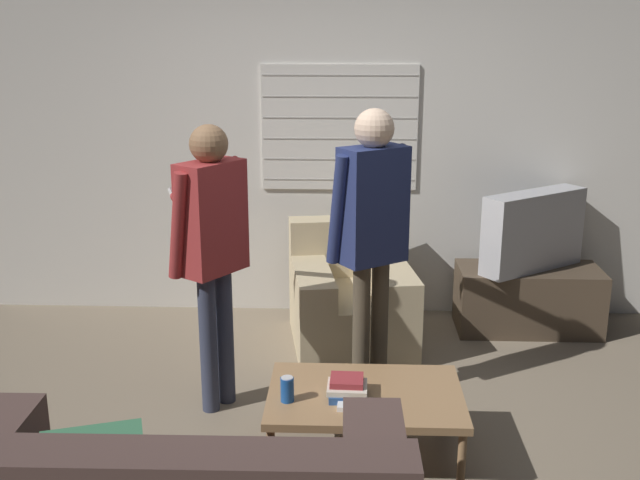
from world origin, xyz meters
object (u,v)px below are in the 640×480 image
person_right_standing (371,223)px  book_stack (347,388)px  armchair_beige (350,299)px  tv (533,231)px  soda_can (287,389)px  person_left_standing (211,235)px  coffee_table (365,399)px  spare_remote (342,403)px

person_right_standing → book_stack: size_ratio=8.60×
book_stack → armchair_beige: bearing=89.5°
tv → soda_can: bearing=14.5°
person_left_standing → book_stack: (0.76, -0.61, -0.60)m
person_left_standing → soda_can: 1.00m
armchair_beige → book_stack: 1.57m
armchair_beige → coffee_table: size_ratio=1.06×
armchair_beige → coffee_table: armchair_beige is taller
spare_remote → tv: bearing=58.6°
armchair_beige → tv: bearing=-177.3°
spare_remote → book_stack: bearing=78.5°
soda_can → spare_remote: soda_can is taller
armchair_beige → coffee_table: 1.52m
armchair_beige → person_right_standing: bearing=88.6°
armchair_beige → coffee_table: bearing=84.2°
coffee_table → person_right_standing: size_ratio=0.56×
person_left_standing → tv: bearing=-24.7°
person_left_standing → soda_can: person_left_standing is taller
person_right_standing → spare_remote: person_right_standing is taller
person_right_standing → book_stack: (-0.12, -0.71, -0.66)m
tv → person_right_standing: bearing=8.3°
armchair_beige → book_stack: bearing=80.8°
book_stack → person_left_standing: bearing=141.2°
armchair_beige → coffee_table: (0.08, -1.52, 0.04)m
tv → book_stack: 2.26m
armchair_beige → spare_remote: bearing=80.0°
armchair_beige → spare_remote: size_ratio=7.76×
armchair_beige → soda_can: armchair_beige is taller
person_left_standing → book_stack: bearing=-94.0°
tv → person_left_standing: size_ratio=0.49×
person_right_standing → soda_can: size_ratio=13.65×
person_right_standing → person_left_standing: bearing=151.7°
coffee_table → spare_remote: size_ratio=7.34×
tv → soda_can: size_ratio=6.34×
tv → person_right_standing: 1.66m
person_right_standing → spare_remote: bearing=-135.1°
soda_can → spare_remote: (0.27, -0.04, -0.05)m
soda_can → spare_remote: bearing=-8.0°
spare_remote → coffee_table: bearing=53.5°
tv → person_left_standing: bearing=-4.7°
coffee_table → book_stack: 0.13m
soda_can → coffee_table: bearing=14.8°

